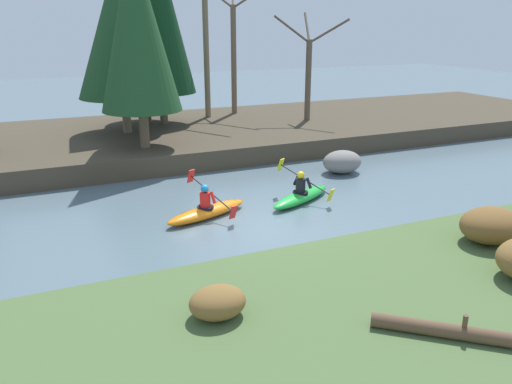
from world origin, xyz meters
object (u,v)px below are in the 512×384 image
at_px(kayaker_middle, 208,210).
at_px(boulder_midstream, 342,162).
at_px(driftwood_log, 450,331).
at_px(kayaker_lead, 302,195).

distance_m(kayaker_middle, boulder_midstream, 6.45).
xyz_separation_m(kayaker_middle, driftwood_log, (1.48, -7.80, 0.43)).
height_order(kayaker_middle, driftwood_log, kayaker_middle).
xyz_separation_m(kayaker_lead, kayaker_middle, (-3.10, -0.09, 0.00)).
bearing_deg(boulder_midstream, driftwood_log, -114.13).
relative_size(kayaker_middle, boulder_midstream, 1.84).
relative_size(kayaker_lead, kayaker_middle, 0.98).
bearing_deg(driftwood_log, boulder_midstream, 105.42).
bearing_deg(kayaker_middle, driftwood_log, -99.20).
distance_m(kayaker_middle, driftwood_log, 7.95).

